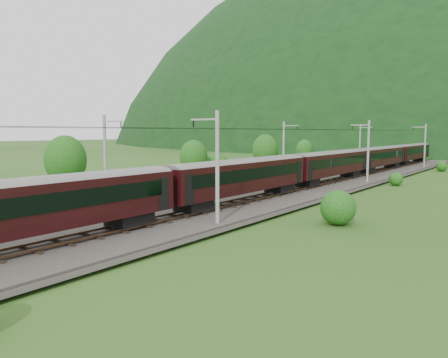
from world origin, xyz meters
The scene contains 14 objects.
ground centered at (0.00, 0.00, 0.00)m, with size 600.00×600.00×0.00m, color #264816.
railbed centered at (0.00, 10.00, 0.15)m, with size 14.00×220.00×0.30m, color #38332D.
track_left centered at (-2.40, 10.00, 0.37)m, with size 2.40×220.00×0.27m.
track_right centered at (2.40, 10.00, 0.37)m, with size 2.40×220.00×0.27m.
catenary_left centered at (-6.12, 32.00, 4.50)m, with size 2.54×192.28×8.00m.
catenary_right centered at (6.12, 32.00, 4.50)m, with size 2.54×192.28×8.00m.
overhead_wires centered at (0.00, 10.00, 7.10)m, with size 4.83×198.00×0.03m.
mountain_ridge centered at (-120.00, 300.00, 0.00)m, with size 336.00×280.00×132.00m, color black.
train centered at (2.40, 28.82, 3.23)m, with size 2.68×148.73×4.65m.
hazard_post_near centered at (-0.36, 24.44, 1.04)m, with size 0.16×0.16×1.48m, color red.
hazard_post_far centered at (0.27, 22.94, 1.15)m, with size 0.18×0.18×1.70m, color red.
signal centered at (-4.34, 36.83, 1.71)m, with size 0.27×0.27×2.40m.
vegetation_left centered at (-14.59, 9.38, 2.95)m, with size 11.46×141.93×7.00m.
vegetation_right centered at (11.94, -11.01, 1.16)m, with size 5.69×103.17×2.74m.
Camera 1 is at (24.95, -24.38, 6.82)m, focal length 35.00 mm.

